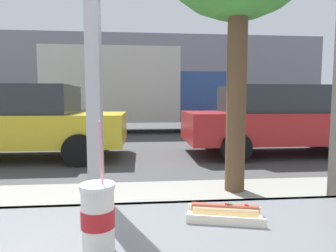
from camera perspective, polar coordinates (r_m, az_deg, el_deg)
ground_plane at (r=9.11m, az=-6.36°, el=-3.00°), size 60.00×60.00×0.00m
sidewalk_strip at (r=2.90m, az=-8.75°, el=-20.11°), size 16.00×2.80×0.14m
building_facade_far at (r=21.88m, az=-5.85°, el=9.80°), size 28.00×1.20×6.06m
soda_cup_right at (r=0.77m, az=-13.68°, el=-17.09°), size 0.09×0.09×0.33m
hotdog_tray_far at (r=0.98m, az=11.16°, el=-16.41°), size 0.26×0.15×0.05m
parked_car_yellow at (r=7.11m, az=-26.75°, el=0.86°), size 4.40×2.01×1.62m
parked_car_red at (r=7.41m, az=21.43°, el=1.26°), size 4.69×2.02×1.63m
box_truck at (r=11.77m, az=-7.46°, el=7.34°), size 6.84×2.44×3.25m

